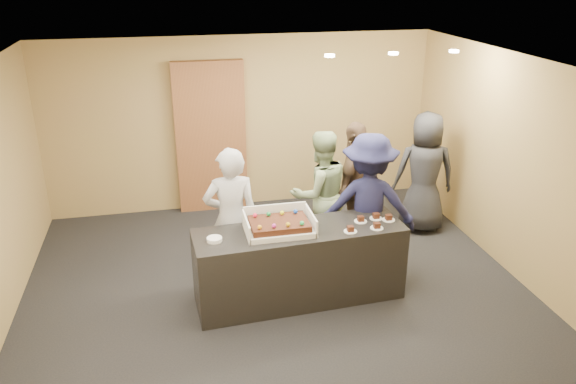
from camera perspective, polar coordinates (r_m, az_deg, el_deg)
The scene contains 17 objects.
room at distance 6.50m, azimuth -1.61°, elevation 1.20°, with size 6.04×6.00×2.70m.
serving_counter at distance 6.55m, azimuth 1.17°, elevation -7.36°, with size 2.40×0.70×0.90m, color black.
storage_cabinet at distance 8.76m, azimuth -7.85°, elevation 5.47°, with size 1.07×0.15×2.35m, color brown.
cake_box at distance 6.30m, azimuth -0.96°, elevation -3.53°, with size 0.76×0.52×0.22m.
sheet_cake at distance 6.25m, azimuth -0.91°, elevation -3.23°, with size 0.65×0.45×0.12m.
plate_stack at distance 6.13m, azimuth -7.48°, elevation -4.79°, with size 0.17×0.17×0.04m, color white.
slice_a at distance 6.32m, azimuth 6.36°, elevation -3.83°, with size 0.15×0.15×0.07m.
slice_b at distance 6.57m, azimuth 7.39°, elevation -2.81°, with size 0.15×0.15×0.07m.
slice_c at distance 6.43m, azimuth 9.01°, elevation -3.48°, with size 0.15×0.15×0.07m.
slice_d at distance 6.67m, azimuth 8.93°, elevation -2.50°, with size 0.15×0.15×0.07m.
slice_e at distance 6.65m, azimuth 10.18°, elevation -2.65°, with size 0.15×0.15×0.07m.
person_server_grey at distance 6.64m, azimuth -5.78°, elevation -2.79°, with size 0.65×0.42×1.77m, color #ACACB1.
person_sage_man at distance 7.41m, azimuth 3.27°, elevation -0.16°, with size 0.83×0.65×1.72m, color gray.
person_navy_man at distance 6.99m, azimuth 8.14°, elevation -1.32°, with size 1.18×0.68×1.83m, color #191A3F.
person_brown_extra at distance 7.76m, azimuth 6.82°, elevation 0.89°, with size 1.02×0.43×1.75m, color brown.
person_dark_suit at distance 8.28m, azimuth 13.67°, elevation 1.92°, with size 0.87×0.56×1.78m, color #28292E.
ceiling_spotlights at distance 7.08m, azimuth 10.65°, elevation 13.68°, with size 1.72×0.12×0.03m.
Camera 1 is at (-1.13, -5.95, 3.71)m, focal length 35.00 mm.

